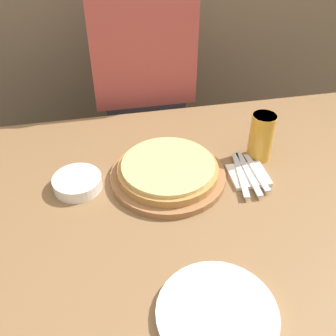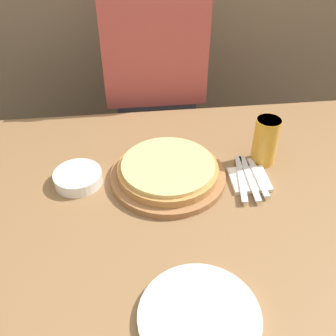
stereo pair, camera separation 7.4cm
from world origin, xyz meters
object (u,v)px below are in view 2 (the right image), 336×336
at_px(beer_glass, 266,139).
at_px(dinner_plate, 199,317).
at_px(pizza_on_board, 168,172).
at_px(spoon, 258,177).
at_px(dinner_knife, 250,177).
at_px(fork, 241,178).
at_px(diner_person, 155,113).
at_px(side_bowl, 78,178).

relative_size(beer_glass, dinner_plate, 0.59).
distance_m(pizza_on_board, spoon, 0.26).
bearing_deg(dinner_knife, pizza_on_board, 170.51).
distance_m(fork, diner_person, 0.64).
bearing_deg(pizza_on_board, fork, -10.60).
distance_m(pizza_on_board, dinner_knife, 0.24).
distance_m(side_bowl, spoon, 0.52).
distance_m(beer_glass, spoon, 0.12).
bearing_deg(dinner_plate, side_bowl, 120.44).
distance_m(dinner_plate, dinner_knife, 0.47).
distance_m(dinner_knife, diner_person, 0.65).
xyz_separation_m(dinner_plate, fork, (0.20, 0.41, 0.01)).
bearing_deg(fork, dinner_knife, 0.00).
bearing_deg(diner_person, spoon, -67.41).
relative_size(pizza_on_board, fork, 1.66).
relative_size(pizza_on_board, dinner_knife, 1.66).
height_order(dinner_plate, dinner_knife, dinner_plate).
xyz_separation_m(beer_glass, side_bowl, (-0.56, -0.04, -0.06)).
bearing_deg(beer_glass, fork, -135.52).
bearing_deg(spoon, side_bowl, 174.34).
distance_m(beer_glass, side_bowl, 0.57).
height_order(side_bowl, diner_person, diner_person).
bearing_deg(spoon, dinner_knife, 180.00).
distance_m(pizza_on_board, beer_glass, 0.31).
bearing_deg(pizza_on_board, beer_glass, 9.41).
relative_size(pizza_on_board, spoon, 1.96).
xyz_separation_m(dinner_plate, dinner_knife, (0.22, 0.41, 0.01)).
height_order(beer_glass, fork, beer_glass).
distance_m(beer_glass, fork, 0.14).
height_order(pizza_on_board, beer_glass, beer_glass).
xyz_separation_m(fork, spoon, (0.05, 0.00, 0.00)).
bearing_deg(diner_person, fork, -71.59).
relative_size(pizza_on_board, diner_person, 0.25).
bearing_deg(spoon, beer_glass, 65.44).
bearing_deg(diner_person, side_bowl, -116.30).
bearing_deg(pizza_on_board, diner_person, 88.98).
bearing_deg(spoon, dinner_plate, -120.85).
xyz_separation_m(pizza_on_board, beer_glass, (0.30, 0.05, 0.06)).
distance_m(dinner_plate, fork, 0.46).
relative_size(pizza_on_board, beer_glass, 2.24).
bearing_deg(diner_person, pizza_on_board, -91.02).
xyz_separation_m(side_bowl, dinner_knife, (0.50, -0.05, -0.00)).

